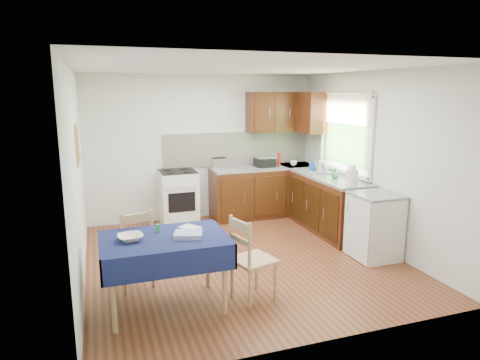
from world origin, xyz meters
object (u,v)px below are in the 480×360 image
object	(u,v)px
sandwich_press	(265,161)
dining_table	(165,247)
chair_far	(134,247)
kettle	(352,176)
chair_near	(250,257)
toaster	(219,164)
dish_rack	(321,172)

from	to	relation	value
sandwich_press	dining_table	bearing A→B (deg)	-115.70
chair_far	kettle	xyz separation A→B (m)	(3.08, 0.41, 0.54)
chair_near	toaster	xyz separation A→B (m)	(0.51, 2.94, 0.50)
kettle	chair_far	bearing A→B (deg)	-172.44
dining_table	kettle	world-z (taller)	kettle
toaster	kettle	world-z (taller)	kettle
dish_rack	kettle	size ratio (longest dim) A/B	1.28
dining_table	dish_rack	world-z (taller)	dish_rack
kettle	sandwich_press	bearing A→B (deg)	108.37
dining_table	sandwich_press	bearing A→B (deg)	34.53
kettle	dining_table	bearing A→B (deg)	-160.70
dining_table	chair_near	distance (m)	0.90
dish_rack	dining_table	bearing A→B (deg)	-129.21
dish_rack	chair_far	bearing A→B (deg)	-139.83
dining_table	toaster	size ratio (longest dim) A/B	4.59
chair_far	dish_rack	xyz separation A→B (m)	(3.12, 1.34, 0.43)
chair_far	dining_table	bearing A→B (deg)	98.58
chair_far	kettle	distance (m)	3.16
dining_table	dish_rack	bearing A→B (deg)	17.00
chair_near	dish_rack	size ratio (longest dim) A/B	2.42
chair_far	dish_rack	distance (m)	3.42
chair_far	dish_rack	bearing A→B (deg)	-172.06
chair_far	sandwich_press	world-z (taller)	sandwich_press
toaster	kettle	size ratio (longest dim) A/B	0.92
sandwich_press	kettle	world-z (taller)	kettle
chair_far	toaster	xyz separation A→B (m)	(1.65, 2.24, 0.51)
dining_table	sandwich_press	size ratio (longest dim) A/B	3.89
chair_near	kettle	xyz separation A→B (m)	(1.95, 1.12, 0.54)
dining_table	toaster	xyz separation A→B (m)	(1.39, 2.82, 0.33)
toaster	dish_rack	distance (m)	1.72
toaster	sandwich_press	distance (m)	0.83
dining_table	sandwich_press	distance (m)	3.59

